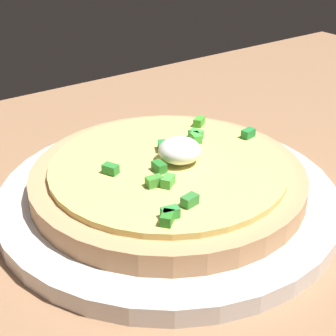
{
  "coord_description": "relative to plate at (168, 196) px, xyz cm",
  "views": [
    {
      "loc": [
        27.89,
        19.58,
        27.14
      ],
      "look_at": [
        5.92,
        -11.35,
        6.24
      ],
      "focal_mm": 53.84,
      "sensor_mm": 36.0,
      "label": 1
    }
  ],
  "objects": [
    {
      "name": "dining_table",
      "position": [
        -5.92,
        11.35,
        -2.12
      ],
      "size": [
        111.15,
        89.73,
        2.64
      ],
      "primitive_type": "cube",
      "color": "#976D4D",
      "rests_on": "ground"
    },
    {
      "name": "plate",
      "position": [
        0.0,
        0.0,
        0.0
      ],
      "size": [
        29.63,
        29.63,
        1.59
      ],
      "primitive_type": "cylinder",
      "color": "silver",
      "rests_on": "dining_table"
    },
    {
      "name": "pizza",
      "position": [
        -0.03,
        0.01,
        2.02
      ],
      "size": [
        23.76,
        23.76,
        4.58
      ],
      "color": "tan",
      "rests_on": "plate"
    }
  ]
}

